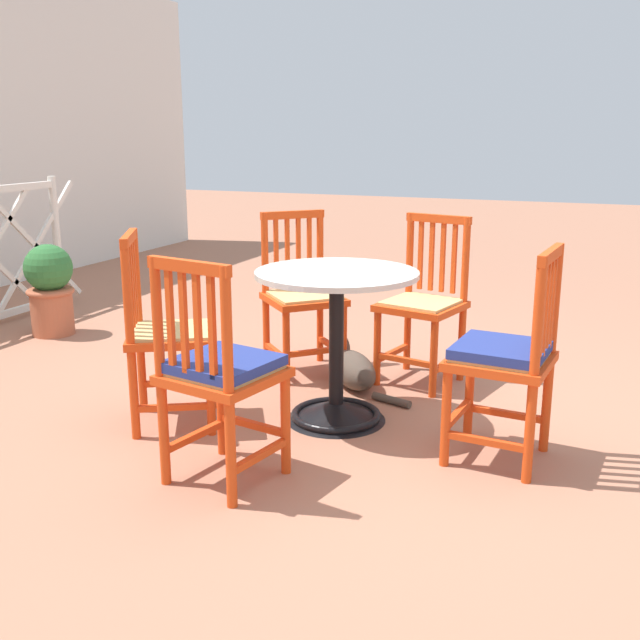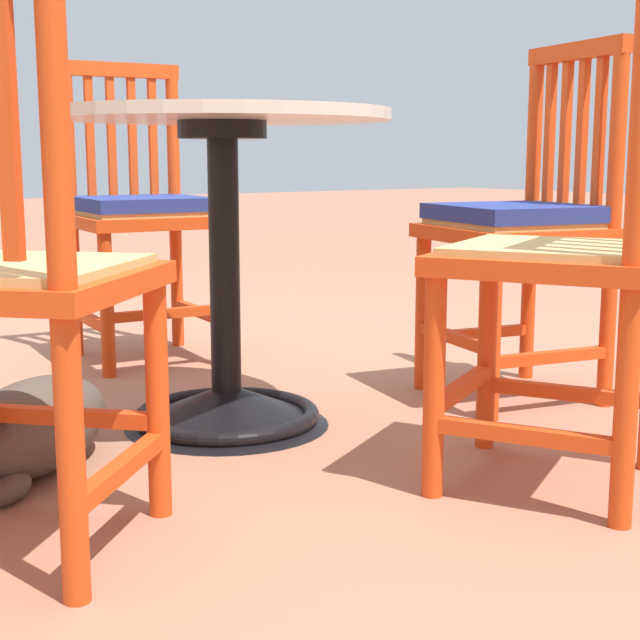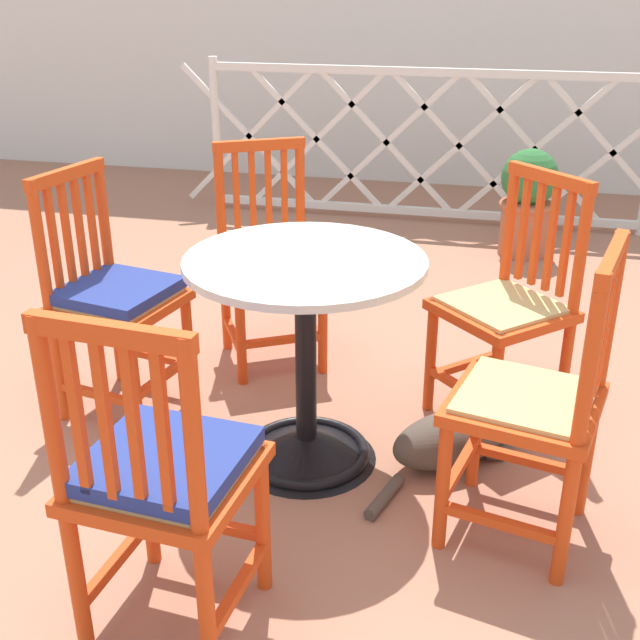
{
  "view_description": "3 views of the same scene",
  "coord_description": "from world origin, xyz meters",
  "px_view_note": "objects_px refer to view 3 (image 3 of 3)",
  "views": [
    {
      "loc": [
        -3.07,
        -1.01,
        1.36
      ],
      "look_at": [
        -0.01,
        0.24,
        0.52
      ],
      "focal_mm": 41.93,
      "sensor_mm": 36.0,
      "label": 1
    },
    {
      "loc": [
        1.13,
        2.11,
        0.63
      ],
      "look_at": [
        -0.09,
        0.33,
        0.25
      ],
      "focal_mm": 53.36,
      "sensor_mm": 36.0,
      "label": 2
    },
    {
      "loc": [
        0.66,
        -2.05,
        1.55
      ],
      "look_at": [
        0.13,
        0.23,
        0.51
      ],
      "focal_mm": 44.67,
      "sensor_mm": 36.0,
      "label": 3
    }
  ],
  "objects_px": {
    "cafe_table": "(306,385)",
    "tabby_cat": "(461,436)",
    "orange_chair_tucked_in": "(114,299)",
    "orange_chair_at_corner": "(508,308)",
    "orange_chair_near_fence": "(163,477)",
    "terracotta_planter": "(527,200)",
    "orange_chair_facing_out": "(535,405)",
    "orange_chair_by_planter": "(270,263)"
  },
  "relations": [
    {
      "from": "cafe_table",
      "to": "tabby_cat",
      "type": "xyz_separation_m",
      "value": [
        0.51,
        0.11,
        -0.19
      ]
    },
    {
      "from": "orange_chair_tucked_in",
      "to": "orange_chair_at_corner",
      "type": "bearing_deg",
      "value": 10.71
    },
    {
      "from": "orange_chair_near_fence",
      "to": "terracotta_planter",
      "type": "height_order",
      "value": "orange_chair_near_fence"
    },
    {
      "from": "terracotta_planter",
      "to": "orange_chair_tucked_in",
      "type": "bearing_deg",
      "value": -124.54
    },
    {
      "from": "orange_chair_tucked_in",
      "to": "orange_chair_facing_out",
      "type": "bearing_deg",
      "value": -15.82
    },
    {
      "from": "orange_chair_tucked_in",
      "to": "orange_chair_near_fence",
      "type": "distance_m",
      "value": 1.17
    },
    {
      "from": "orange_chair_tucked_in",
      "to": "tabby_cat",
      "type": "relative_size",
      "value": 1.53
    },
    {
      "from": "orange_chair_near_fence",
      "to": "orange_chair_at_corner",
      "type": "height_order",
      "value": "same"
    },
    {
      "from": "orange_chair_by_planter",
      "to": "orange_chair_facing_out",
      "type": "xyz_separation_m",
      "value": [
        1.05,
        -0.95,
        0.0
      ]
    },
    {
      "from": "orange_chair_by_planter",
      "to": "tabby_cat",
      "type": "relative_size",
      "value": 1.53
    },
    {
      "from": "cafe_table",
      "to": "orange_chair_at_corner",
      "type": "height_order",
      "value": "orange_chair_at_corner"
    },
    {
      "from": "orange_chair_by_planter",
      "to": "orange_chair_facing_out",
      "type": "height_order",
      "value": "same"
    },
    {
      "from": "cafe_table",
      "to": "orange_chair_at_corner",
      "type": "xyz_separation_m",
      "value": [
        0.63,
        0.45,
        0.15
      ]
    },
    {
      "from": "orange_chair_facing_out",
      "to": "orange_chair_at_corner",
      "type": "relative_size",
      "value": 1.0
    },
    {
      "from": "cafe_table",
      "to": "terracotta_planter",
      "type": "distance_m",
      "value": 2.46
    },
    {
      "from": "cafe_table",
      "to": "orange_chair_tucked_in",
      "type": "relative_size",
      "value": 0.83
    },
    {
      "from": "orange_chair_by_planter",
      "to": "orange_chair_tucked_in",
      "type": "bearing_deg",
      "value": -129.08
    },
    {
      "from": "orange_chair_tucked_in",
      "to": "terracotta_planter",
      "type": "relative_size",
      "value": 1.47
    },
    {
      "from": "cafe_table",
      "to": "terracotta_planter",
      "type": "xyz_separation_m",
      "value": [
        0.72,
        2.35,
        0.04
      ]
    },
    {
      "from": "orange_chair_near_fence",
      "to": "cafe_table",
      "type": "bearing_deg",
      "value": 79.66
    },
    {
      "from": "cafe_table",
      "to": "terracotta_planter",
      "type": "relative_size",
      "value": 1.23
    },
    {
      "from": "orange_chair_by_planter",
      "to": "orange_chair_tucked_in",
      "type": "xyz_separation_m",
      "value": [
        -0.43,
        -0.53,
        0.01
      ]
    },
    {
      "from": "orange_chair_at_corner",
      "to": "orange_chair_tucked_in",
      "type": "bearing_deg",
      "value": -169.29
    },
    {
      "from": "orange_chair_near_fence",
      "to": "terracotta_planter",
      "type": "relative_size",
      "value": 1.47
    },
    {
      "from": "orange_chair_by_planter",
      "to": "orange_chair_tucked_in",
      "type": "relative_size",
      "value": 1.0
    },
    {
      "from": "orange_chair_facing_out",
      "to": "orange_chair_at_corner",
      "type": "bearing_deg",
      "value": 97.16
    },
    {
      "from": "orange_chair_facing_out",
      "to": "tabby_cat",
      "type": "relative_size",
      "value": 1.53
    },
    {
      "from": "orange_chair_near_fence",
      "to": "orange_chair_at_corner",
      "type": "relative_size",
      "value": 1.0
    },
    {
      "from": "orange_chair_tucked_in",
      "to": "orange_chair_at_corner",
      "type": "relative_size",
      "value": 1.0
    },
    {
      "from": "orange_chair_facing_out",
      "to": "terracotta_planter",
      "type": "distance_m",
      "value": 2.58
    },
    {
      "from": "orange_chair_by_planter",
      "to": "orange_chair_at_corner",
      "type": "relative_size",
      "value": 1.0
    },
    {
      "from": "orange_chair_by_planter",
      "to": "terracotta_planter",
      "type": "bearing_deg",
      "value": 57.07
    },
    {
      "from": "cafe_table",
      "to": "orange_chair_near_fence",
      "type": "xyz_separation_m",
      "value": [
        -0.15,
        -0.8,
        0.16
      ]
    },
    {
      "from": "cafe_table",
      "to": "orange_chair_by_planter",
      "type": "distance_m",
      "value": 0.81
    },
    {
      "from": "orange_chair_facing_out",
      "to": "tabby_cat",
      "type": "height_order",
      "value": "orange_chair_facing_out"
    },
    {
      "from": "orange_chair_near_fence",
      "to": "terracotta_planter",
      "type": "xyz_separation_m",
      "value": [
        0.87,
        3.15,
        -0.12
      ]
    },
    {
      "from": "orange_chair_by_planter",
      "to": "orange_chair_near_fence",
      "type": "xyz_separation_m",
      "value": [
        0.19,
        -1.53,
        0.01
      ]
    },
    {
      "from": "orange_chair_facing_out",
      "to": "tabby_cat",
      "type": "bearing_deg",
      "value": 121.21
    },
    {
      "from": "tabby_cat",
      "to": "terracotta_planter",
      "type": "height_order",
      "value": "terracotta_planter"
    },
    {
      "from": "orange_chair_near_fence",
      "to": "orange_chair_facing_out",
      "type": "height_order",
      "value": "same"
    },
    {
      "from": "orange_chair_at_corner",
      "to": "tabby_cat",
      "type": "xyz_separation_m",
      "value": [
        -0.12,
        -0.35,
        -0.34
      ]
    },
    {
      "from": "orange_chair_near_fence",
      "to": "orange_chair_facing_out",
      "type": "bearing_deg",
      "value": 33.44
    }
  ]
}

